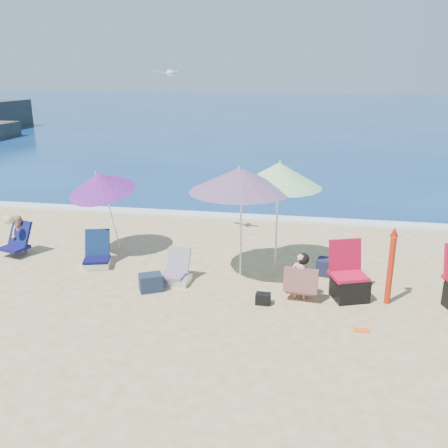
% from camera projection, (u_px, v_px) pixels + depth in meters
% --- Properties ---
extents(ground, '(120.00, 120.00, 0.00)m').
position_uv_depth(ground, '(231.00, 304.00, 8.20)').
color(ground, '#D8BC84').
rests_on(ground, ground).
extents(sea, '(120.00, 80.00, 0.12)m').
position_uv_depth(sea, '(302.00, 110.00, 50.42)').
color(sea, navy).
rests_on(sea, ground).
extents(foam, '(120.00, 0.50, 0.04)m').
position_uv_depth(foam, '(262.00, 218.00, 12.97)').
color(foam, white).
rests_on(foam, ground).
extents(umbrella_turquoise, '(2.16, 2.16, 2.17)m').
position_uv_depth(umbrella_turquoise, '(240.00, 180.00, 8.71)').
color(umbrella_turquoise, silver).
rests_on(umbrella_turquoise, ground).
extents(umbrella_striped, '(1.98, 1.98, 2.19)m').
position_uv_depth(umbrella_striped, '(279.00, 175.00, 9.07)').
color(umbrella_striped, silver).
rests_on(umbrella_striped, ground).
extents(umbrella_blue, '(1.79, 1.82, 1.93)m').
position_uv_depth(umbrella_blue, '(100.00, 183.00, 9.99)').
color(umbrella_blue, white).
rests_on(umbrella_blue, ground).
extents(furled_umbrella, '(0.16, 0.26, 1.32)m').
position_uv_depth(furled_umbrella, '(391.00, 263.00, 8.03)').
color(furled_umbrella, '#B6220D').
rests_on(furled_umbrella, ground).
extents(chair_navy, '(0.66, 0.75, 0.71)m').
position_uv_depth(chair_navy, '(97.00, 257.00, 9.75)').
color(chair_navy, '#0B0B3F').
rests_on(chair_navy, ground).
extents(chair_rainbow, '(0.56, 0.58, 0.62)m').
position_uv_depth(chair_rainbow, '(177.00, 274.00, 9.00)').
color(chair_rainbow, '#C74647').
rests_on(chair_rainbow, ground).
extents(camp_chair_left, '(0.74, 0.74, 1.01)m').
position_uv_depth(camp_chair_left, '(349.00, 282.00, 8.32)').
color(camp_chair_left, red).
rests_on(camp_chair_left, ground).
extents(person_center, '(0.59, 0.51, 0.85)m').
position_uv_depth(person_center, '(301.00, 278.00, 8.24)').
color(person_center, tan).
rests_on(person_center, ground).
extents(person_left, '(0.65, 0.68, 0.94)m').
position_uv_depth(person_left, '(19.00, 235.00, 10.34)').
color(person_left, tan).
rests_on(person_left, ground).
extents(bag_navy_a, '(0.49, 0.44, 0.31)m').
position_uv_depth(bag_navy_a, '(151.00, 282.00, 8.65)').
color(bag_navy_a, '#1C273D').
rests_on(bag_navy_a, ground).
extents(bag_navy_b, '(0.48, 0.40, 0.32)m').
position_uv_depth(bag_navy_b, '(328.00, 267.00, 9.32)').
color(bag_navy_b, '#191C38').
rests_on(bag_navy_b, ground).
extents(bag_black_b, '(0.26, 0.18, 0.19)m').
position_uv_depth(bag_black_b, '(263.00, 299.00, 8.17)').
color(bag_black_b, black).
rests_on(bag_black_b, ground).
extents(orange_item, '(0.24, 0.11, 0.03)m').
position_uv_depth(orange_item, '(361.00, 330.00, 7.32)').
color(orange_item, orange).
rests_on(orange_item, ground).
extents(seagull, '(0.68, 0.37, 0.13)m').
position_uv_depth(seagull, '(170.00, 73.00, 9.93)').
color(seagull, silver).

